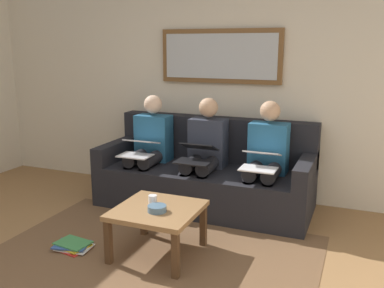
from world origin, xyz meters
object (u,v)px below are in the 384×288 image
object	(u,v)px
bowl	(157,209)
laptop_silver	(139,148)
framed_mirror	(220,56)
laptop_black	(197,153)
coffee_table	(158,214)
person_middle	(205,150)
cup	(153,201)
laptop_white	(261,160)
couch	(207,176)
person_left	(266,156)
magazine_stack	(73,246)
person_right	(150,145)

from	to	relation	value
bowl	laptop_silver	world-z (taller)	laptop_silver
framed_mirror	laptop_black	size ratio (longest dim) A/B	3.44
coffee_table	bowl	size ratio (longest dim) A/B	4.39
framed_mirror	person_middle	xyz separation A→B (m)	(0.00, 0.46, -0.94)
coffee_table	bowl	bearing A→B (deg)	114.95
cup	laptop_silver	distance (m)	1.09
framed_mirror	laptop_white	distance (m)	1.32
cup	person_middle	world-z (taller)	person_middle
couch	laptop_white	size ratio (longest dim) A/B	6.00
laptop_silver	person_left	bearing A→B (deg)	-169.39
person_middle	coffee_table	bearing A→B (deg)	91.38
laptop_black	magazine_stack	distance (m)	1.43
couch	person_left	size ratio (longest dim) A/B	1.93
couch	laptop_silver	distance (m)	0.78
bowl	person_middle	distance (m)	1.23
couch	person_right	bearing A→B (deg)	6.13
framed_mirror	cup	size ratio (longest dim) A/B	15.05
framed_mirror	magazine_stack	bearing A→B (deg)	69.36
laptop_white	laptop_silver	size ratio (longest dim) A/B	0.99
couch	coffee_table	bearing A→B (deg)	91.30
framed_mirror	laptop_black	xyz separation A→B (m)	(0.00, 0.68, -0.92)
laptop_black	person_middle	bearing A→B (deg)	-90.00
person_left	laptop_white	world-z (taller)	person_left
coffee_table	bowl	world-z (taller)	bowl
bowl	person_left	distance (m)	1.36
person_middle	framed_mirror	bearing A→B (deg)	-90.00
laptop_silver	magazine_stack	bearing A→B (deg)	88.07
cup	person_left	distance (m)	1.32
cup	person_middle	size ratio (longest dim) A/B	0.08
laptop_white	magazine_stack	bearing A→B (deg)	39.92
person_left	laptop_black	size ratio (longest dim) A/B	2.89
couch	laptop_black	xyz separation A→B (m)	(0.00, 0.30, 0.32)
person_left	laptop_white	distance (m)	0.24
person_left	person_middle	xyz separation A→B (m)	(0.64, 0.00, 0.00)
framed_mirror	bowl	bearing A→B (deg)	92.07
coffee_table	laptop_silver	distance (m)	1.16
person_right	laptop_black	bearing A→B (deg)	160.44
laptop_black	magazine_stack	bearing A→B (deg)	58.69
magazine_stack	person_right	bearing A→B (deg)	-91.58
cup	bowl	size ratio (longest dim) A/B	0.61
coffee_table	person_left	bearing A→B (deg)	-118.06
laptop_white	laptop_black	bearing A→B (deg)	-0.98
cup	person_left	bearing A→B (deg)	-120.62
coffee_table	cup	size ratio (longest dim) A/B	7.23
couch	laptop_silver	world-z (taller)	couch
laptop_silver	magazine_stack	xyz separation A→B (m)	(0.04, 1.10, -0.60)
framed_mirror	cup	bearing A→B (deg)	89.07
person_left	laptop_silver	size ratio (longest dim) A/B	3.07
person_right	laptop_silver	bearing A→B (deg)	90.00
couch	person_left	bearing A→B (deg)	173.87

